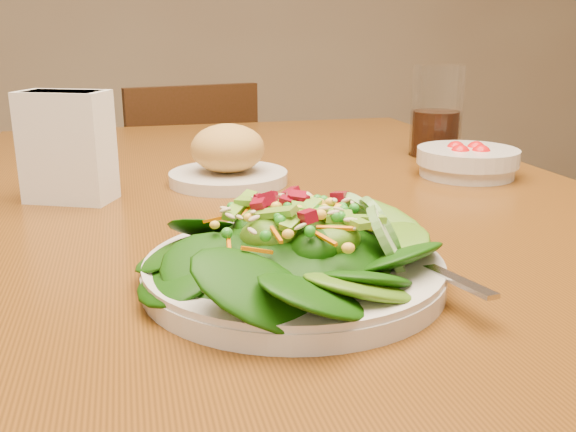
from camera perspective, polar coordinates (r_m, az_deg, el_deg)
The scene contains 7 objects.
dining_table at distance 0.87m, azimuth -0.73°, elevation -4.95°, with size 0.90×1.40×0.75m.
chair_far at distance 1.90m, azimuth -9.15°, elevation -0.03°, with size 0.45×0.45×0.82m.
salad_plate at distance 0.56m, azimuth 1.43°, elevation -3.28°, with size 0.27×0.26×0.08m.
bread_plate at distance 0.93m, azimuth -5.36°, elevation 5.04°, with size 0.17×0.17×0.09m.
tomato_bowl at distance 1.01m, azimuth 15.65°, elevation 4.73°, with size 0.15×0.15×0.05m.
drinking_glass at distance 1.15m, azimuth 13.03°, elevation 8.54°, with size 0.09×0.09×0.16m.
napkin_holder at distance 0.87m, azimuth -19.06°, elevation 6.08°, with size 0.12×0.10×0.14m.
Camera 1 is at (-0.19, -0.79, 0.97)m, focal length 40.00 mm.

